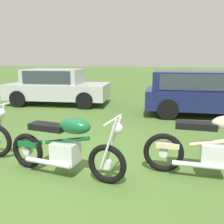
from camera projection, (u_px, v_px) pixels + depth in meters
ground_plane at (70, 166)px, 4.13m from camera, size 120.00×120.00×0.00m
motorcycle_green at (65, 146)px, 3.72m from camera, size 2.05×0.64×1.02m
motorcycle_cream at (215, 147)px, 3.65m from camera, size 2.14×0.64×1.02m
car_silver at (57, 85)px, 9.78m from camera, size 4.22×2.25×1.43m
car_navy at (203, 90)px, 7.80m from camera, size 4.14×2.11×1.43m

